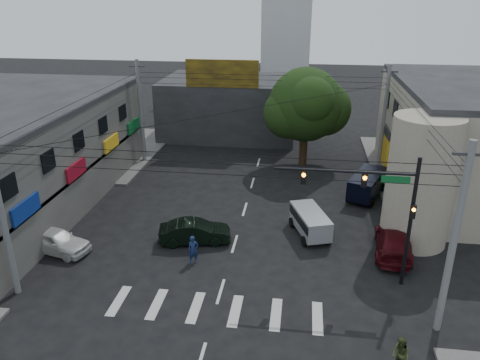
% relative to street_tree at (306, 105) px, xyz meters
% --- Properties ---
extents(ground, '(160.00, 160.00, 0.00)m').
position_rel_street_tree_xyz_m(ground, '(-4.00, -17.00, -5.47)').
color(ground, black).
rests_on(ground, ground).
extents(sidewalk_far_left, '(16.00, 16.00, 0.15)m').
position_rel_street_tree_xyz_m(sidewalk_far_left, '(-22.00, 1.00, -5.40)').
color(sidewalk_far_left, '#514F4C').
rests_on(sidewalk_far_left, ground).
extents(sidewalk_far_right, '(16.00, 16.00, 0.15)m').
position_rel_street_tree_xyz_m(sidewalk_far_right, '(14.00, 1.00, -5.40)').
color(sidewalk_far_right, '#514F4C').
rests_on(sidewalk_far_right, ground).
extents(corner_column, '(4.00, 4.00, 8.00)m').
position_rel_street_tree_xyz_m(corner_column, '(7.00, -13.00, -1.47)').
color(corner_column, gray).
rests_on(corner_column, ground).
extents(building_far, '(14.00, 10.00, 6.00)m').
position_rel_street_tree_xyz_m(building_far, '(-8.00, 9.00, -2.47)').
color(building_far, '#232326').
rests_on(building_far, ground).
extents(billboard, '(7.00, 0.30, 2.60)m').
position_rel_street_tree_xyz_m(billboard, '(-8.00, 4.10, 1.83)').
color(billboard, olive).
rests_on(billboard, building_far).
extents(street_tree, '(6.40, 6.40, 8.70)m').
position_rel_street_tree_xyz_m(street_tree, '(0.00, 0.00, 0.00)').
color(street_tree, black).
rests_on(street_tree, ground).
extents(traffic_gantry, '(7.10, 0.35, 7.20)m').
position_rel_street_tree_xyz_m(traffic_gantry, '(3.82, -18.00, -0.64)').
color(traffic_gantry, black).
rests_on(traffic_gantry, ground).
extents(utility_pole_near_left, '(0.32, 0.32, 9.20)m').
position_rel_street_tree_xyz_m(utility_pole_near_left, '(-14.50, -21.50, -0.87)').
color(utility_pole_near_left, '#59595B').
rests_on(utility_pole_near_left, ground).
extents(utility_pole_near_right, '(0.32, 0.32, 9.20)m').
position_rel_street_tree_xyz_m(utility_pole_near_right, '(6.50, -21.50, -0.87)').
color(utility_pole_near_right, '#59595B').
rests_on(utility_pole_near_right, ground).
extents(utility_pole_far_left, '(0.32, 0.32, 9.20)m').
position_rel_street_tree_xyz_m(utility_pole_far_left, '(-14.50, -1.00, -0.87)').
color(utility_pole_far_left, '#59595B').
rests_on(utility_pole_far_left, ground).
extents(utility_pole_far_right, '(0.32, 0.32, 9.20)m').
position_rel_street_tree_xyz_m(utility_pole_far_right, '(6.50, -1.00, -0.87)').
color(utility_pole_far_right, '#59595B').
rests_on(utility_pole_far_right, ground).
extents(dark_sedan, '(3.35, 5.05, 1.46)m').
position_rel_street_tree_xyz_m(dark_sedan, '(-6.48, -15.13, -4.75)').
color(dark_sedan, black).
rests_on(dark_sedan, ground).
extents(white_compact, '(3.70, 5.10, 1.47)m').
position_rel_street_tree_xyz_m(white_compact, '(-14.50, -17.34, -4.74)').
color(white_compact, silver).
rests_on(white_compact, ground).
extents(maroon_sedan, '(3.42, 5.70, 1.50)m').
position_rel_street_tree_xyz_m(maroon_sedan, '(5.56, -14.78, -4.72)').
color(maroon_sedan, '#41090F').
rests_on(maroon_sedan, ground).
extents(silver_minivan, '(4.78, 3.96, 1.63)m').
position_rel_street_tree_xyz_m(silver_minivan, '(0.62, -13.18, -4.66)').
color(silver_minivan, '#A3A5AB').
rests_on(silver_minivan, ground).
extents(navy_van, '(5.86, 4.96, 1.86)m').
position_rel_street_tree_xyz_m(navy_van, '(4.88, -6.55, -4.54)').
color(navy_van, black).
rests_on(navy_van, ground).
extents(traffic_officer, '(0.92, 0.86, 1.69)m').
position_rel_street_tree_xyz_m(traffic_officer, '(-6.03, -17.44, -4.63)').
color(traffic_officer, '#142248').
rests_on(traffic_officer, ground).
extents(pedestrian_olive, '(1.37, 1.36, 1.62)m').
position_rel_street_tree_xyz_m(pedestrian_olive, '(4.26, -24.42, -4.66)').
color(pedestrian_olive, '#343F1D').
rests_on(pedestrian_olive, ground).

